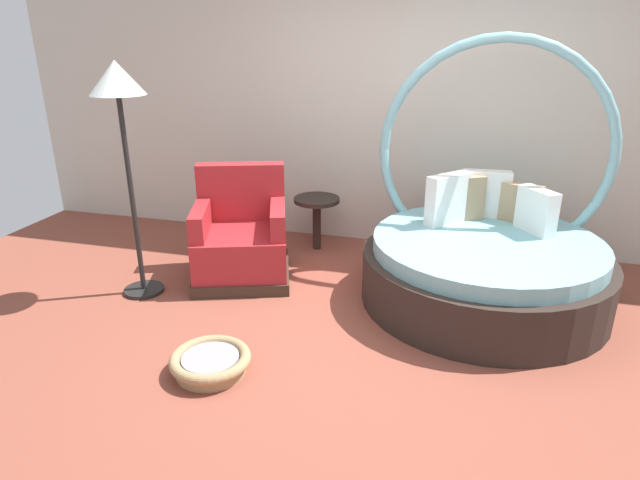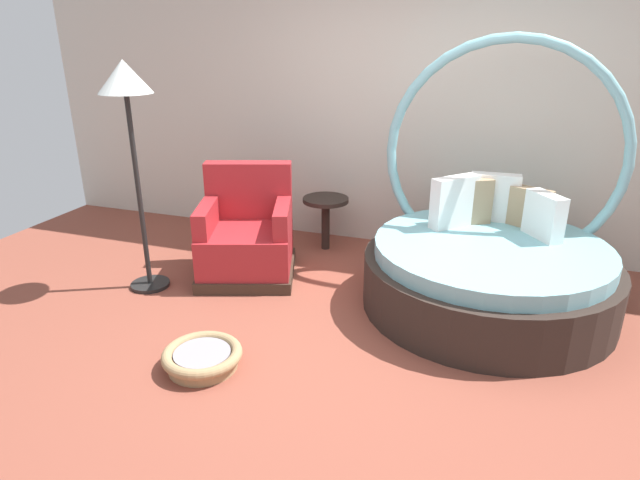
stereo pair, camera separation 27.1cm
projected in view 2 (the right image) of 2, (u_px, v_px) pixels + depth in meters
ground_plane at (354, 345)px, 3.71m from camera, size 8.00×8.00×0.02m
back_wall at (418, 87)px, 4.94m from camera, size 8.00×0.12×3.06m
round_daybed at (490, 257)px, 4.15m from camera, size 1.89×1.89×2.01m
red_armchair at (247, 238)px, 4.67m from camera, size 1.01×1.01×0.94m
pet_basket at (202, 357)px, 3.42m from camera, size 0.51×0.51×0.13m
side_table at (326, 207)px, 5.18m from camera, size 0.44×0.44×0.52m
floor_lamp at (127, 100)px, 3.99m from camera, size 0.40×0.40×1.82m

